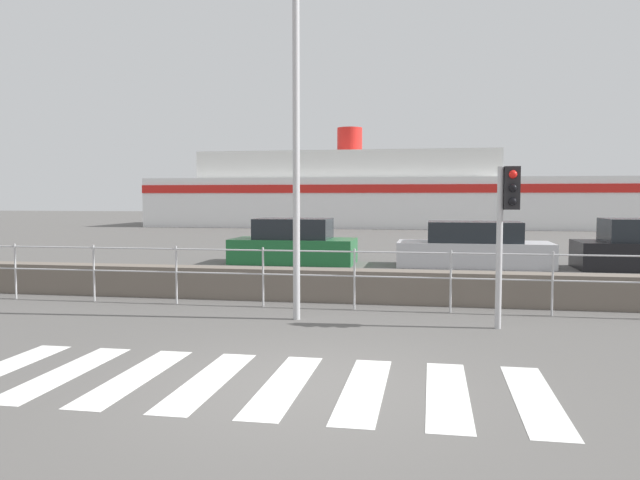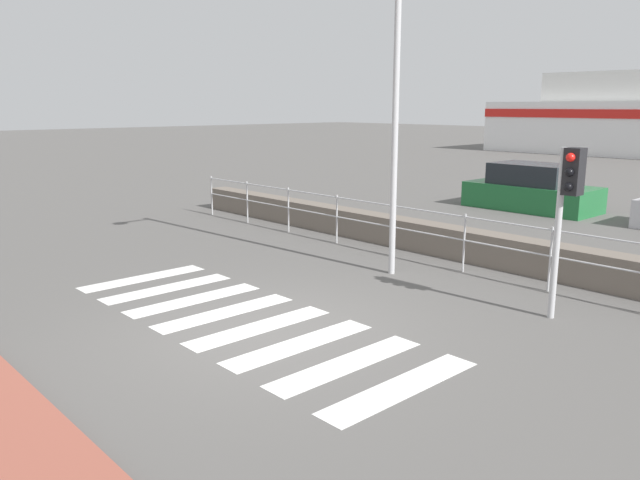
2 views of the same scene
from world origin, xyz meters
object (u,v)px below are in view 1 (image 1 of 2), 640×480
(ferry_boat, at_px, (399,195))
(parked_car_green, at_px, (294,244))
(traffic_light_far, at_px, (507,210))
(parked_car_silver, at_px, (474,247))
(streetlamp, at_px, (293,75))

(ferry_boat, height_order, parked_car_green, ferry_boat)
(ferry_boat, xyz_separation_m, parked_car_green, (-2.02, -25.63, -1.64))
(traffic_light_far, distance_m, parked_car_silver, 9.22)
(traffic_light_far, height_order, ferry_boat, ferry_boat)
(traffic_light_far, relative_size, ferry_boat, 0.07)
(parked_car_green, bearing_deg, ferry_boat, 85.50)
(traffic_light_far, height_order, parked_car_silver, traffic_light_far)
(streetlamp, xyz_separation_m, parked_car_green, (-2.04, 9.15, -3.52))
(parked_car_green, relative_size, parked_car_silver, 0.85)
(ferry_boat, bearing_deg, streetlamp, -89.96)
(streetlamp, relative_size, ferry_boat, 0.18)
(ferry_boat, bearing_deg, parked_car_silver, -82.04)
(traffic_light_far, distance_m, ferry_boat, 34.93)
(ferry_boat, relative_size, parked_car_green, 9.51)
(parked_car_silver, bearing_deg, parked_car_green, 180.00)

